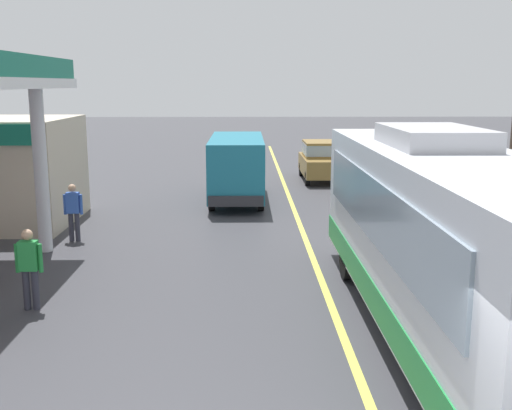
{
  "coord_description": "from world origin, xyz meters",
  "views": [
    {
      "loc": [
        -1.75,
        -4.51,
        4.48
      ],
      "look_at": [
        -1.5,
        10.0,
        1.6
      ],
      "focal_mm": 43.13,
      "sensor_mm": 36.0,
      "label": 1
    }
  ],
  "objects_px": {
    "pedestrian_by_shop": "(73,209)",
    "coach_bus_main": "(444,243)",
    "pedestrian_near_pump": "(29,265)",
    "car_trailing_behind_bus": "(320,159)",
    "minibus_opposing_lane": "(237,163)"
  },
  "relations": [
    {
      "from": "pedestrian_near_pump",
      "to": "car_trailing_behind_bus",
      "type": "height_order",
      "value": "car_trailing_behind_bus"
    },
    {
      "from": "pedestrian_near_pump",
      "to": "car_trailing_behind_bus",
      "type": "bearing_deg",
      "value": 64.95
    },
    {
      "from": "coach_bus_main",
      "to": "minibus_opposing_lane",
      "type": "height_order",
      "value": "coach_bus_main"
    },
    {
      "from": "coach_bus_main",
      "to": "minibus_opposing_lane",
      "type": "bearing_deg",
      "value": 106.13
    },
    {
      "from": "pedestrian_by_shop",
      "to": "coach_bus_main",
      "type": "bearing_deg",
      "value": -39.6
    },
    {
      "from": "pedestrian_near_pump",
      "to": "minibus_opposing_lane",
      "type": "bearing_deg",
      "value": 71.27
    },
    {
      "from": "pedestrian_near_pump",
      "to": "car_trailing_behind_bus",
      "type": "xyz_separation_m",
      "value": [
        7.83,
        16.75,
        0.08
      ]
    },
    {
      "from": "pedestrian_near_pump",
      "to": "car_trailing_behind_bus",
      "type": "distance_m",
      "value": 18.48
    },
    {
      "from": "pedestrian_near_pump",
      "to": "pedestrian_by_shop",
      "type": "bearing_deg",
      "value": 96.58
    },
    {
      "from": "coach_bus_main",
      "to": "minibus_opposing_lane",
      "type": "relative_size",
      "value": 1.8
    },
    {
      "from": "minibus_opposing_lane",
      "to": "car_trailing_behind_bus",
      "type": "bearing_deg",
      "value": 52.44
    },
    {
      "from": "minibus_opposing_lane",
      "to": "car_trailing_behind_bus",
      "type": "xyz_separation_m",
      "value": [
        3.84,
        5.0,
        -0.46
      ]
    },
    {
      "from": "minibus_opposing_lane",
      "to": "pedestrian_near_pump",
      "type": "height_order",
      "value": "minibus_opposing_lane"
    },
    {
      "from": "minibus_opposing_lane",
      "to": "car_trailing_behind_bus",
      "type": "distance_m",
      "value": 6.32
    },
    {
      "from": "car_trailing_behind_bus",
      "to": "pedestrian_by_shop",
      "type": "bearing_deg",
      "value": -127.04
    }
  ]
}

